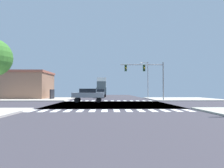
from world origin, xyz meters
TOP-DOWN VIEW (x-y plane):
  - ground at (0.00, 0.00)m, footprint 90.00×90.00m
  - sidewalk_corner_ne at (13.00, 12.00)m, footprint 12.00×12.00m
  - sidewalk_corner_nw at (-13.00, 12.00)m, footprint 12.00×12.00m
  - crosswalk_near at (-0.25, -7.30)m, footprint 13.50×2.00m
  - crosswalk_far at (-0.25, 7.30)m, footprint 13.50×2.00m
  - traffic_signal_mast at (5.60, 7.21)m, footprint 6.85×0.55m
  - street_lamp at (7.58, 16.80)m, footprint 1.78×0.32m
  - bank_building at (-17.10, 14.63)m, footprint 12.27×8.19m
  - sedan_nearside_1 at (-2.00, 18.86)m, footprint 1.80×4.30m
  - box_truck_farside_1 at (-2.00, 26.72)m, footprint 2.40×7.20m
  - sedan_leading_2 at (-3.16, 3.50)m, footprint 4.30×1.80m

SIDE VIEW (x-z plane):
  - ground at x=0.00m, z-range -0.05..0.00m
  - crosswalk_near at x=-0.25m, z-range 0.00..0.01m
  - crosswalk_far at x=-0.25m, z-range 0.00..0.01m
  - sidewalk_corner_ne at x=13.00m, z-range 0.00..0.14m
  - sidewalk_corner_nw at x=-13.00m, z-range 0.00..0.14m
  - sedan_nearside_1 at x=-2.00m, z-range 0.18..2.06m
  - sedan_leading_2 at x=-3.16m, z-range 0.18..2.06m
  - box_truck_farside_1 at x=-2.00m, z-range 0.14..4.99m
  - bank_building at x=-17.10m, z-range 0.01..5.24m
  - street_lamp at x=7.58m, z-range 0.77..8.24m
  - traffic_signal_mast at x=5.60m, z-range 1.47..7.57m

